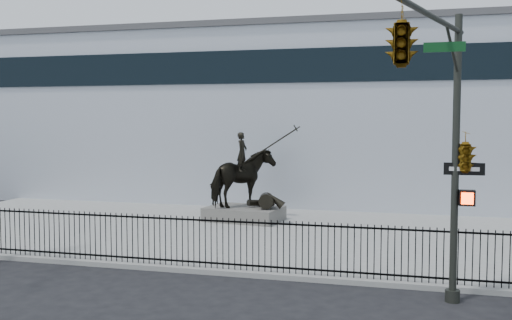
# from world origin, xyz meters

# --- Properties ---
(ground) EXTENTS (120.00, 120.00, 0.00)m
(ground) POSITION_xyz_m (0.00, 0.00, 0.00)
(ground) COLOR black
(ground) RESTS_ON ground
(plaza) EXTENTS (30.00, 12.00, 0.15)m
(plaza) POSITION_xyz_m (0.00, 7.00, 0.07)
(plaza) COLOR gray
(plaza) RESTS_ON ground
(building) EXTENTS (44.00, 14.00, 9.00)m
(building) POSITION_xyz_m (0.00, 20.00, 4.50)
(building) COLOR silver
(building) RESTS_ON ground
(picket_fence) EXTENTS (22.10, 0.10, 1.50)m
(picket_fence) POSITION_xyz_m (0.00, 1.25, 0.90)
(picket_fence) COLOR black
(picket_fence) RESTS_ON plaza
(statue_plinth) EXTENTS (3.34, 2.51, 0.58)m
(statue_plinth) POSITION_xyz_m (-1.02, 9.34, 0.44)
(statue_plinth) COLOR #5E5A56
(statue_plinth) RESTS_ON plaza
(equestrian_statue) EXTENTS (3.94, 2.70, 3.36)m
(equestrian_statue) POSITION_xyz_m (-0.96, 9.33, 1.95)
(equestrian_statue) COLOR black
(equestrian_statue) RESTS_ON statue_plinth
(traffic_signal_right) EXTENTS (2.17, 6.86, 7.00)m
(traffic_signal_right) POSITION_xyz_m (6.47, -2.00, 4.85)
(traffic_signal_right) COLOR #282A25
(traffic_signal_right) RESTS_ON ground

